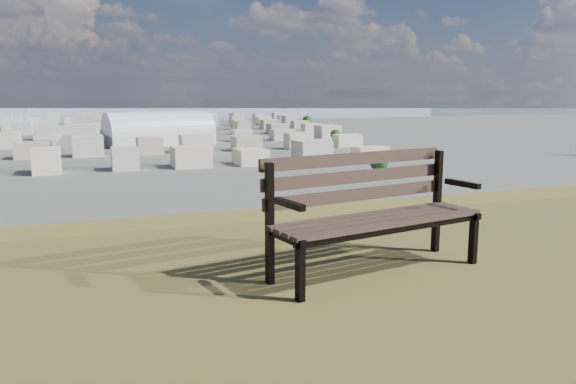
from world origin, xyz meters
name	(u,v)px	position (x,y,z in m)	size (l,w,h in m)	color
park_bench	(371,206)	(0.83, 2.09, 25.51)	(1.79, 0.86, 0.90)	#3C2A23
arena	(159,135)	(36.07, 292.68, 5.33)	(56.99, 33.03, 22.59)	silver
city_blocks	(84,128)	(0.00, 394.44, 3.50)	(395.00, 361.00, 7.00)	beige
city_trees	(31,135)	(-26.39, 319.00, 4.83)	(406.52, 387.20, 9.98)	#331F19
bay_water	(81,111)	(0.00, 900.00, 0.00)	(2400.00, 700.00, 0.12)	#7D939F
far_hills	(52,94)	(-60.92, 1402.93, 25.47)	(2050.00, 340.00, 60.00)	#8E99B0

